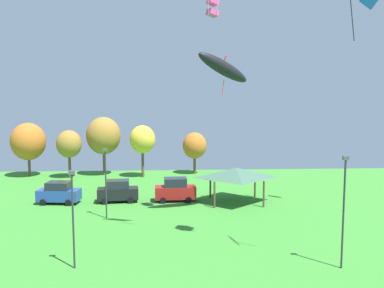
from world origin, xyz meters
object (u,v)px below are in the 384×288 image
Objects in this scene: kite_flying_4 at (213,7)px; park_pavilion at (236,173)px; light_post_2 at (73,214)px; treeline_tree_4 at (195,146)px; parked_car_leftmost at (59,193)px; treeline_tree_2 at (104,136)px; treeline_tree_1 at (69,144)px; kite_flying_8 at (223,68)px; light_post_1 at (106,179)px; light_post_0 at (344,206)px; parked_car_third_from_left at (175,190)px; treeline_tree_0 at (28,142)px; treeline_tree_3 at (142,140)px; parked_car_second_from_left at (118,191)px.

kite_flying_4 is 0.24× the size of park_pavilion.
treeline_tree_4 is at bearing 73.53° from light_post_2.
parked_car_leftmost is 16.38m from treeline_tree_2.
treeline_tree_1 is (-17.04, 20.81, -13.42)m from kite_flying_4.
kite_flying_8 is at bearing -111.04° from park_pavilion.
light_post_1 is at bearing -37.78° from parked_car_leftmost.
parked_car_leftmost is at bearing 142.20° from light_post_0.
parked_car_leftmost is at bearing 178.80° from parked_car_third_from_left.
light_post_1 is 1.06× the size of treeline_tree_4.
treeline_tree_1 is at bearing 104.10° from light_post_2.
treeline_tree_4 is at bearing 66.78° from light_post_1.
treeline_tree_0 is at bearing 166.42° from treeline_tree_1.
light_post_2 is at bearing -84.22° from treeline_tree_2.
light_post_1 is 0.89× the size of treeline_tree_3.
light_post_0 reaches higher than parked_car_leftmost.
parked_car_second_from_left is 6.24m from light_post_1.
light_post_2 is (-0.34, -10.72, -0.02)m from light_post_1.
park_pavilion is at bearing -9.34° from parked_car_second_from_left.
park_pavilion is (6.20, -0.76, 1.88)m from parked_car_third_from_left.
parked_car_second_from_left is 18.06m from treeline_tree_4.
parked_car_third_from_left is 0.69× the size of light_post_1.
parked_car_leftmost is at bearing 135.77° from light_post_1.
treeline_tree_1 is 9.80m from treeline_tree_3.
treeline_tree_0 is at bearing 127.63° from parked_car_second_from_left.
treeline_tree_2 is at bearing 134.69° from park_pavilion.
kite_flying_8 is 1.24× the size of parked_car_second_from_left.
parked_car_leftmost is 0.59× the size of treeline_tree_0.
treeline_tree_1 is at bearing -154.90° from treeline_tree_2.
light_post_2 is (-0.63, -16.48, 2.38)m from parked_car_second_from_left.
treeline_tree_3 reaches higher than light_post_2.
kite_flying_4 is 30.06m from treeline_tree_1.
parked_car_second_from_left is 0.67× the size of treeline_tree_1.
light_post_1 is (-0.29, -5.76, 2.40)m from parked_car_second_from_left.
kite_flying_8 reaches higher than parked_car_second_from_left.
treeline_tree_3 is (5.51, -2.01, -0.36)m from treeline_tree_2.
parked_car_second_from_left is 0.53× the size of treeline_tree_2.
park_pavilion is (3.19, 6.68, -14.90)m from kite_flying_4.
parked_car_third_from_left is 17.87m from light_post_2.
treeline_tree_0 reaches higher than light_post_2.
parked_car_leftmost is 17.45m from treeline_tree_0.
treeline_tree_2 reaches higher than park_pavilion.
treeline_tree_0 is 15.66m from treeline_tree_3.
light_post_2 reaches higher than park_pavilion.
parked_car_leftmost is 0.61× the size of light_post_0.
light_post_2 is (-9.54, -9.03, -14.48)m from kite_flying_4.
park_pavilion is at bearing -34.94° from treeline_tree_1.
kite_flying_8 is 20.86m from parked_car_leftmost.
parked_car_third_from_left is (11.82, 0.28, 0.09)m from parked_car_leftmost.
kite_flying_8 is 0.85× the size of light_post_1.
park_pavilion is 1.07× the size of treeline_tree_4.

